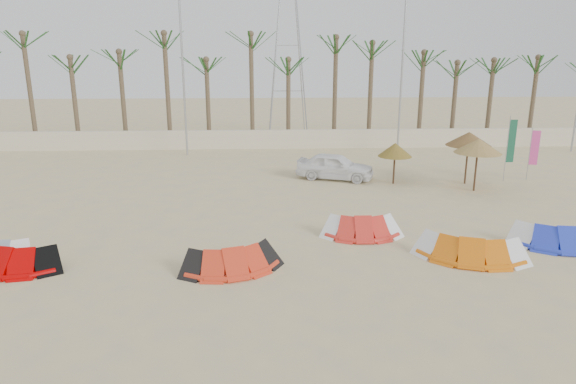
{
  "coord_description": "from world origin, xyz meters",
  "views": [
    {
      "loc": [
        -0.9,
        -13.5,
        6.78
      ],
      "look_at": [
        0.0,
        6.0,
        1.3
      ],
      "focal_mm": 32.0,
      "sensor_mm": 36.0,
      "label": 1
    }
  ],
  "objects_px": {
    "kite_red_right": "(361,224)",
    "parasol_left": "(395,150)",
    "kite_orange": "(467,244)",
    "kite_red_mid": "(233,255)",
    "kite_red_left": "(14,253)",
    "parasol_mid": "(478,146)",
    "kite_blue": "(560,232)",
    "parasol_right": "(469,139)",
    "car": "(335,166)"
  },
  "relations": [
    {
      "from": "kite_red_right",
      "to": "kite_orange",
      "type": "height_order",
      "value": "same"
    },
    {
      "from": "kite_red_left",
      "to": "kite_orange",
      "type": "relative_size",
      "value": 0.92
    },
    {
      "from": "kite_red_right",
      "to": "car",
      "type": "bearing_deg",
      "value": 88.81
    },
    {
      "from": "kite_red_mid",
      "to": "parasol_mid",
      "type": "relative_size",
      "value": 1.34
    },
    {
      "from": "kite_red_left",
      "to": "kite_orange",
      "type": "height_order",
      "value": "same"
    },
    {
      "from": "parasol_right",
      "to": "parasol_mid",
      "type": "bearing_deg",
      "value": -93.41
    },
    {
      "from": "kite_red_mid",
      "to": "kite_red_right",
      "type": "distance_m",
      "value": 5.43
    },
    {
      "from": "car",
      "to": "kite_red_right",
      "type": "bearing_deg",
      "value": -161.44
    },
    {
      "from": "parasol_left",
      "to": "car",
      "type": "relative_size",
      "value": 0.52
    },
    {
      "from": "kite_red_right",
      "to": "parasol_right",
      "type": "bearing_deg",
      "value": 46.83
    },
    {
      "from": "parasol_mid",
      "to": "kite_red_mid",
      "type": "bearing_deg",
      "value": -142.64
    },
    {
      "from": "kite_orange",
      "to": "parasol_mid",
      "type": "relative_size",
      "value": 1.51
    },
    {
      "from": "kite_blue",
      "to": "parasol_left",
      "type": "bearing_deg",
      "value": 114.25
    },
    {
      "from": "kite_red_left",
      "to": "kite_orange",
      "type": "distance_m",
      "value": 14.9
    },
    {
      "from": "kite_orange",
      "to": "parasol_left",
      "type": "height_order",
      "value": "parasol_left"
    },
    {
      "from": "kite_red_left",
      "to": "parasol_left",
      "type": "height_order",
      "value": "parasol_left"
    },
    {
      "from": "kite_red_mid",
      "to": "kite_blue",
      "type": "relative_size",
      "value": 0.9
    },
    {
      "from": "kite_blue",
      "to": "parasol_right",
      "type": "height_order",
      "value": "parasol_right"
    },
    {
      "from": "kite_red_right",
      "to": "parasol_left",
      "type": "relative_size",
      "value": 1.39
    },
    {
      "from": "kite_red_left",
      "to": "kite_red_right",
      "type": "bearing_deg",
      "value": 11.43
    },
    {
      "from": "kite_red_right",
      "to": "parasol_right",
      "type": "relative_size",
      "value": 1.1
    },
    {
      "from": "parasol_mid",
      "to": "kite_orange",
      "type": "bearing_deg",
      "value": -113.47
    },
    {
      "from": "kite_orange",
      "to": "kite_blue",
      "type": "distance_m",
      "value": 3.9
    },
    {
      "from": "kite_red_right",
      "to": "kite_blue",
      "type": "bearing_deg",
      "value": -10.18
    },
    {
      "from": "car",
      "to": "parasol_right",
      "type": "bearing_deg",
      "value": -81.2
    },
    {
      "from": "kite_orange",
      "to": "car",
      "type": "distance_m",
      "value": 11.18
    },
    {
      "from": "kite_red_left",
      "to": "kite_orange",
      "type": "xyz_separation_m",
      "value": [
        14.9,
        0.13,
        0.0
      ]
    },
    {
      "from": "parasol_mid",
      "to": "kite_red_right",
      "type": "bearing_deg",
      "value": -138.94
    },
    {
      "from": "parasol_left",
      "to": "car",
      "type": "distance_m",
      "value": 3.3
    },
    {
      "from": "kite_red_left",
      "to": "parasol_right",
      "type": "distance_m",
      "value": 20.93
    },
    {
      "from": "kite_red_right",
      "to": "parasol_mid",
      "type": "height_order",
      "value": "parasol_mid"
    },
    {
      "from": "kite_red_mid",
      "to": "parasol_left",
      "type": "bearing_deg",
      "value": 52.94
    },
    {
      "from": "kite_blue",
      "to": "car",
      "type": "relative_size",
      "value": 0.95
    },
    {
      "from": "parasol_left",
      "to": "car",
      "type": "height_order",
      "value": "parasol_left"
    },
    {
      "from": "car",
      "to": "kite_red_mid",
      "type": "bearing_deg",
      "value": 176.75
    },
    {
      "from": "kite_red_right",
      "to": "parasol_left",
      "type": "xyz_separation_m",
      "value": [
        3.08,
        7.4,
        1.37
      ]
    },
    {
      "from": "kite_blue",
      "to": "parasol_left",
      "type": "xyz_separation_m",
      "value": [
        -3.9,
        8.66,
        1.36
      ]
    },
    {
      "from": "kite_orange",
      "to": "kite_blue",
      "type": "height_order",
      "value": "same"
    },
    {
      "from": "kite_red_left",
      "to": "kite_red_right",
      "type": "height_order",
      "value": "same"
    },
    {
      "from": "kite_red_left",
      "to": "parasol_mid",
      "type": "height_order",
      "value": "parasol_mid"
    },
    {
      "from": "kite_orange",
      "to": "parasol_right",
      "type": "bearing_deg",
      "value": 69.24
    },
    {
      "from": "kite_orange",
      "to": "kite_blue",
      "type": "relative_size",
      "value": 1.01
    },
    {
      "from": "parasol_left",
      "to": "kite_red_mid",
      "type": "bearing_deg",
      "value": -127.06
    },
    {
      "from": "kite_orange",
      "to": "kite_red_mid",
      "type": "bearing_deg",
      "value": -175.72
    },
    {
      "from": "kite_blue",
      "to": "parasol_left",
      "type": "relative_size",
      "value": 1.82
    },
    {
      "from": "kite_red_left",
      "to": "kite_blue",
      "type": "relative_size",
      "value": 0.93
    },
    {
      "from": "kite_red_left",
      "to": "parasol_left",
      "type": "xyz_separation_m",
      "value": [
        14.77,
        9.77,
        1.36
      ]
    },
    {
      "from": "kite_red_mid",
      "to": "parasol_left",
      "type": "relative_size",
      "value": 1.63
    },
    {
      "from": "kite_red_mid",
      "to": "kite_red_right",
      "type": "height_order",
      "value": "same"
    },
    {
      "from": "kite_red_mid",
      "to": "car",
      "type": "xyz_separation_m",
      "value": [
        4.82,
        11.35,
        0.28
      ]
    }
  ]
}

